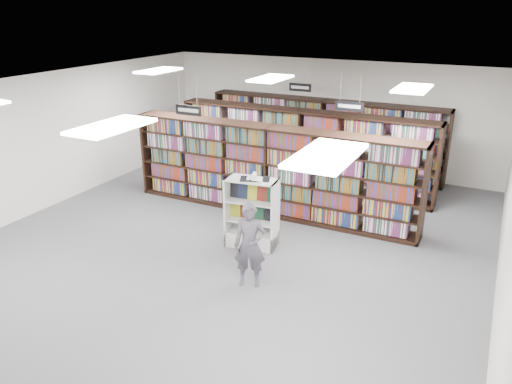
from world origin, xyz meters
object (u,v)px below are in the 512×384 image
at_px(shopper, 250,245).
at_px(open_book, 255,178).
at_px(bookshelf_row_near, 270,171).
at_px(endcap_display, 252,223).

bearing_deg(shopper, open_book, 94.14).
bearing_deg(shopper, bookshelf_row_near, 89.54).
distance_m(open_book, shopper, 1.68).
relative_size(bookshelf_row_near, open_book, 10.60).
distance_m(bookshelf_row_near, endcap_display, 1.81).
relative_size(endcap_display, open_book, 2.19).
bearing_deg(endcap_display, open_book, -29.06).
height_order(bookshelf_row_near, open_book, bookshelf_row_near).
bearing_deg(shopper, endcap_display, 95.81).
distance_m(endcap_display, open_book, 1.00).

